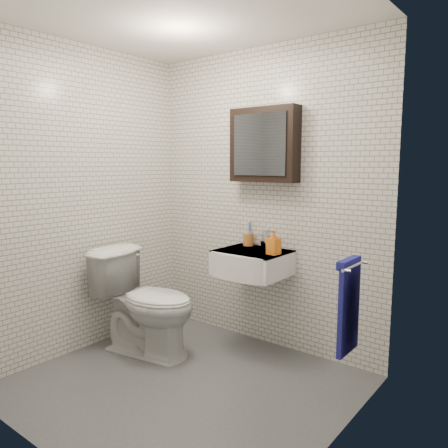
# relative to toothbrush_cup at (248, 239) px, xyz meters

# --- Properties ---
(ground) EXTENTS (2.20, 2.00, 0.01)m
(ground) POSITION_rel_toothbrush_cup_xyz_m (0.10, -0.93, -0.90)
(ground) COLOR #494B50
(ground) RESTS_ON ground
(room_shell) EXTENTS (2.22, 2.02, 2.51)m
(room_shell) POSITION_rel_toothbrush_cup_xyz_m (0.10, -0.93, 0.56)
(room_shell) COLOR silver
(room_shell) RESTS_ON ground
(washbasin) EXTENTS (0.55, 0.50, 0.20)m
(washbasin) POSITION_rel_toothbrush_cup_xyz_m (0.15, -0.20, -0.15)
(washbasin) COLOR white
(washbasin) RESTS_ON room_shell
(faucet) EXTENTS (0.06, 0.20, 0.15)m
(faucet) POSITION_rel_toothbrush_cup_xyz_m (0.15, 0.00, 0.01)
(faucet) COLOR silver
(faucet) RESTS_ON washbasin
(mirror_cabinet) EXTENTS (0.60, 0.15, 0.60)m
(mirror_cabinet) POSITION_rel_toothbrush_cup_xyz_m (0.15, -0.00, 0.79)
(mirror_cabinet) COLOR black
(mirror_cabinet) RESTS_ON room_shell
(towel_rail) EXTENTS (0.09, 0.30, 0.58)m
(towel_rail) POSITION_rel_toothbrush_cup_xyz_m (1.15, -0.58, -0.19)
(towel_rail) COLOR silver
(towel_rail) RESTS_ON room_shell
(toothbrush_cup) EXTENTS (0.09, 0.09, 0.24)m
(toothbrush_cup) POSITION_rel_toothbrush_cup_xyz_m (0.00, 0.00, 0.00)
(toothbrush_cup) COLOR #BA6F2E
(toothbrush_cup) RESTS_ON washbasin
(soap_bottle) EXTENTS (0.10, 0.10, 0.19)m
(soap_bottle) POSITION_rel_toothbrush_cup_xyz_m (0.37, -0.18, 0.04)
(soap_bottle) COLOR orange
(soap_bottle) RESTS_ON washbasin
(toilet) EXTENTS (0.91, 0.62, 0.86)m
(toilet) POSITION_rel_toothbrush_cup_xyz_m (-0.50, -0.72, -0.48)
(toilet) COLOR white
(toilet) RESTS_ON ground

